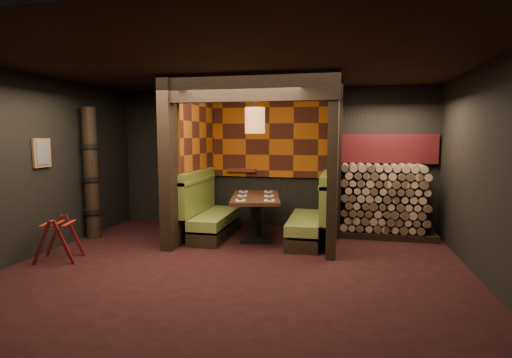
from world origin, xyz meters
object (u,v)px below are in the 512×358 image
at_px(booth_bench_left, 210,216).
at_px(firewood_stack, 388,201).
at_px(dining_table, 256,209).
at_px(pendant_lamp, 255,121).
at_px(totem_column, 91,174).
at_px(luggage_rack, 59,238).
at_px(booth_bench_right, 311,220).

distance_m(booth_bench_left, firewood_stack, 3.33).
relative_size(dining_table, pendant_lamp, 1.81).
relative_size(totem_column, firewood_stack, 1.39).
relative_size(luggage_rack, firewood_stack, 0.43).
xyz_separation_m(dining_table, totem_column, (-2.98, -0.49, 0.61)).
xyz_separation_m(booth_bench_right, dining_table, (-1.00, -0.06, 0.17)).
height_order(luggage_rack, totem_column, totem_column).
distance_m(dining_table, firewood_stack, 2.48).
distance_m(totem_column, firewood_stack, 5.50).
xyz_separation_m(booth_bench_right, totem_column, (-3.98, -0.55, 0.79)).
xyz_separation_m(dining_table, firewood_stack, (2.36, 0.76, 0.11)).
xyz_separation_m(dining_table, pendant_lamp, (0.00, -0.05, 1.58)).
distance_m(dining_table, pendant_lamp, 1.58).
xyz_separation_m(booth_bench_left, luggage_rack, (-1.78, -1.85, -0.05)).
bearing_deg(totem_column, dining_table, 9.32).
height_order(dining_table, firewood_stack, firewood_stack).
bearing_deg(firewood_stack, totem_column, -166.81).
bearing_deg(pendant_lamp, luggage_rack, -146.88).
bearing_deg(firewood_stack, booth_bench_left, -167.83).
xyz_separation_m(booth_bench_right, luggage_rack, (-3.67, -1.85, -0.05)).
bearing_deg(booth_bench_right, totem_column, -172.14).
bearing_deg(booth_bench_left, booth_bench_right, 0.00).
xyz_separation_m(luggage_rack, firewood_stack, (5.03, 2.55, 0.33)).
bearing_deg(totem_column, luggage_rack, -76.76).
xyz_separation_m(booth_bench_left, firewood_stack, (3.25, 0.70, 0.28)).
bearing_deg(booth_bench_right, firewood_stack, 27.35).
distance_m(pendant_lamp, totem_column, 3.16).
bearing_deg(booth_bench_left, pendant_lamp, -7.12).
xyz_separation_m(booth_bench_left, totem_column, (-2.09, -0.55, 0.79)).
bearing_deg(totem_column, booth_bench_left, 14.75).
bearing_deg(luggage_rack, totem_column, 103.24).
relative_size(pendant_lamp, firewood_stack, 0.53).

